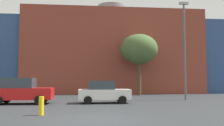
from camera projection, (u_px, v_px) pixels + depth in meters
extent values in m
plane|color=#2D3033|center=(94.00, 119.00, 10.76)|extent=(200.00, 200.00, 0.00)
cube|color=brown|center=(111.00, 55.00, 35.83)|extent=(22.79, 12.85, 10.69)
cube|color=#2D4C7F|center=(9.00, 58.00, 34.35)|extent=(6.13, 11.56, 9.63)
cube|color=#2D4C7F|center=(205.00, 60.00, 37.23)|extent=(6.13, 11.56, 9.63)
cylinder|color=slate|center=(111.00, 13.00, 36.27)|extent=(4.00, 4.00, 2.00)
cube|color=red|center=(22.00, 94.00, 17.42)|extent=(4.25, 1.82, 0.81)
cube|color=#333D47|center=(19.00, 83.00, 17.45)|extent=(2.13, 1.62, 0.71)
cylinder|color=black|center=(44.00, 98.00, 18.45)|extent=(0.65, 0.22, 0.65)
cylinder|color=black|center=(39.00, 100.00, 16.60)|extent=(0.65, 0.22, 0.65)
cylinder|color=black|center=(7.00, 98.00, 18.18)|extent=(0.65, 0.22, 0.65)
cube|color=white|center=(104.00, 94.00, 18.00)|extent=(3.80, 1.63, 0.72)
cube|color=#333D47|center=(101.00, 85.00, 18.02)|extent=(1.90, 1.45, 0.63)
cylinder|color=black|center=(119.00, 98.00, 18.92)|extent=(0.58, 0.20, 0.58)
cylinder|color=black|center=(122.00, 100.00, 17.27)|extent=(0.58, 0.20, 0.58)
cylinder|color=black|center=(88.00, 98.00, 18.68)|extent=(0.58, 0.20, 0.58)
cylinder|color=black|center=(88.00, 100.00, 17.02)|extent=(0.58, 0.20, 0.58)
cylinder|color=brown|center=(139.00, 77.00, 27.39)|extent=(0.45, 0.45, 4.02)
ellipsoid|color=#476033|center=(139.00, 49.00, 27.61)|extent=(4.24, 4.24, 3.39)
cylinder|color=yellow|center=(41.00, 106.00, 11.80)|extent=(0.24, 0.24, 0.90)
cylinder|color=#59595E|center=(185.00, 52.00, 21.05)|extent=(0.16, 0.16, 8.26)
cube|color=#B2B2B2|center=(184.00, 3.00, 21.35)|extent=(0.80, 0.24, 0.20)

